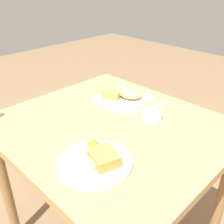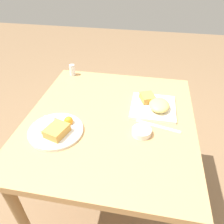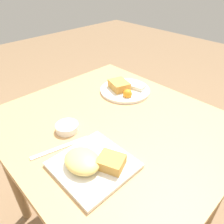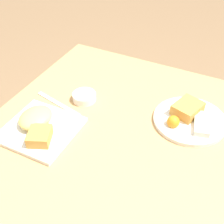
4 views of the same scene
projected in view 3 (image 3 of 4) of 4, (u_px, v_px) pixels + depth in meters
The scene contains 6 objects.
ground_plane at pixel (113, 222), 1.34m from camera, with size 8.00×8.00×0.00m, color #846647.
dining_table at pixel (113, 140), 0.96m from camera, with size 0.93×0.84×0.77m.
plate_square_near at pixel (92, 163), 0.70m from camera, with size 0.23×0.23×0.06m.
plate_oval_far at pixel (125, 89), 1.11m from camera, with size 0.25×0.25×0.05m.
sauce_ramekin at pixel (67, 127), 0.86m from camera, with size 0.09×0.09×0.03m.
butter_knife at pixel (61, 148), 0.78m from camera, with size 0.06×0.21×0.00m.
Camera 3 is at (0.51, -0.50, 1.32)m, focal length 35.00 mm.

